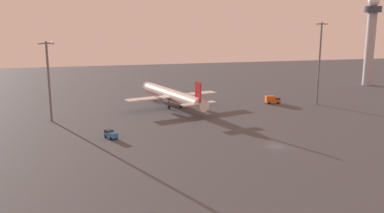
{
  "coord_description": "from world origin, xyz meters",
  "views": [
    {
      "loc": [
        -45.39,
        -90.0,
        31.18
      ],
      "look_at": [
        -13.42,
        34.89,
        4.0
      ],
      "focal_mm": 37.68,
      "sensor_mm": 36.0,
      "label": 1
    }
  ],
  "objects_px": {
    "apron_light_east": "(49,76)",
    "apron_light_central": "(320,59)",
    "catering_truck": "(272,100)",
    "cargo_loader": "(111,134)",
    "control_tower": "(371,34)",
    "airplane_taxiway_distant": "(172,96)"
  },
  "relations": [
    {
      "from": "control_tower",
      "to": "cargo_loader",
      "type": "distance_m",
      "value": 147.32
    },
    {
      "from": "catering_truck",
      "to": "apron_light_east",
      "type": "distance_m",
      "value": 82.35
    },
    {
      "from": "cargo_loader",
      "to": "control_tower",
      "type": "bearing_deg",
      "value": -3.29
    },
    {
      "from": "control_tower",
      "to": "airplane_taxiway_distant",
      "type": "relative_size",
      "value": 0.96
    },
    {
      "from": "catering_truck",
      "to": "cargo_loader",
      "type": "height_order",
      "value": "catering_truck"
    },
    {
      "from": "apron_light_east",
      "to": "apron_light_central",
      "type": "height_order",
      "value": "apron_light_central"
    },
    {
      "from": "airplane_taxiway_distant",
      "to": "catering_truck",
      "type": "relative_size",
      "value": 7.69
    },
    {
      "from": "control_tower",
      "to": "catering_truck",
      "type": "distance_m",
      "value": 77.33
    },
    {
      "from": "airplane_taxiway_distant",
      "to": "apron_light_east",
      "type": "relative_size",
      "value": 1.8
    },
    {
      "from": "cargo_loader",
      "to": "airplane_taxiway_distant",
      "type": "bearing_deg",
      "value": 25.94
    },
    {
      "from": "control_tower",
      "to": "apron_light_central",
      "type": "bearing_deg",
      "value": -143.71
    },
    {
      "from": "catering_truck",
      "to": "apron_light_central",
      "type": "height_order",
      "value": "apron_light_central"
    },
    {
      "from": "catering_truck",
      "to": "apron_light_east",
      "type": "xyz_separation_m",
      "value": [
        -80.88,
        -8.55,
        12.9
      ]
    },
    {
      "from": "cargo_loader",
      "to": "catering_truck",
      "type": "bearing_deg",
      "value": -2.2
    },
    {
      "from": "control_tower",
      "to": "cargo_loader",
      "type": "relative_size",
      "value": 9.62
    },
    {
      "from": "cargo_loader",
      "to": "apron_light_central",
      "type": "bearing_deg",
      "value": -10.64
    },
    {
      "from": "cargo_loader",
      "to": "apron_light_east",
      "type": "distance_m",
      "value": 32.85
    },
    {
      "from": "apron_light_east",
      "to": "airplane_taxiway_distant",
      "type": "bearing_deg",
      "value": 14.99
    },
    {
      "from": "airplane_taxiway_distant",
      "to": "apron_light_east",
      "type": "height_order",
      "value": "apron_light_east"
    },
    {
      "from": "airplane_taxiway_distant",
      "to": "apron_light_central",
      "type": "height_order",
      "value": "apron_light_central"
    },
    {
      "from": "apron_light_east",
      "to": "apron_light_central",
      "type": "distance_m",
      "value": 96.88
    },
    {
      "from": "control_tower",
      "to": "apron_light_central",
      "type": "xyz_separation_m",
      "value": [
        -50.64,
        -37.18,
        -7.78
      ]
    }
  ]
}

